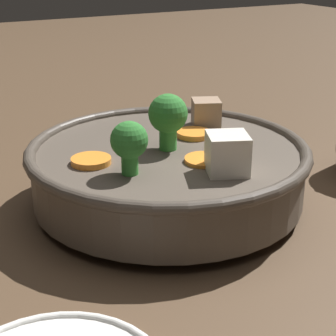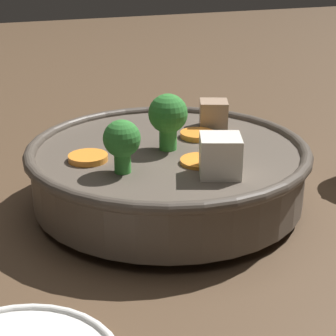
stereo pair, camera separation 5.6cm
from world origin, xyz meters
The scene contains 2 objects.
ground_plane centered at (0.00, 0.00, 0.00)m, with size 3.00×3.00×0.00m, color #4C3826.
stirfry_bowl centered at (0.00, 0.00, 0.04)m, with size 0.28×0.28×0.12m.
Camera 2 is at (0.20, 0.48, 0.25)m, focal length 60.00 mm.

